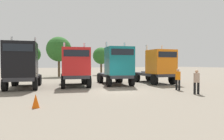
# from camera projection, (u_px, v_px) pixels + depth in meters

# --- Properties ---
(ground) EXTENTS (200.00, 200.00, 0.00)m
(ground) POSITION_uv_depth(u_px,v_px,m) (114.00, 91.00, 16.03)
(ground) COLOR gray
(semi_truck_black) EXTENTS (3.35, 6.37, 4.47)m
(semi_truck_black) POSITION_uv_depth(u_px,v_px,m) (22.00, 65.00, 16.99)
(semi_truck_black) COLOR #333338
(semi_truck_black) RESTS_ON ground
(semi_truck_red) EXTENTS (3.42, 6.01, 4.13)m
(semi_truck_red) POSITION_uv_depth(u_px,v_px,m) (75.00, 66.00, 18.65)
(semi_truck_red) COLOR #333338
(semi_truck_red) RESTS_ON ground
(semi_truck_teal) EXTENTS (3.51, 6.49, 4.31)m
(semi_truck_teal) POSITION_uv_depth(u_px,v_px,m) (117.00, 66.00, 20.00)
(semi_truck_teal) COLOR #333338
(semi_truck_teal) RESTS_ON ground
(semi_truck_orange) EXTENTS (2.96, 6.29, 4.16)m
(semi_truck_orange) POSITION_uv_depth(u_px,v_px,m) (157.00, 66.00, 21.68)
(semi_truck_orange) COLOR #333338
(semi_truck_orange) RESTS_ON ground
(visitor_in_hivis) EXTENTS (0.44, 0.45, 1.73)m
(visitor_in_hivis) POSITION_uv_depth(u_px,v_px,m) (178.00, 78.00, 16.34)
(visitor_in_hivis) COLOR black
(visitor_in_hivis) RESTS_ON ground
(visitor_with_camera) EXTENTS (0.47, 0.47, 1.71)m
(visitor_with_camera) POSITION_uv_depth(u_px,v_px,m) (197.00, 80.00, 14.11)
(visitor_with_camera) COLOR black
(visitor_with_camera) RESTS_ON ground
(traffic_cone_near) EXTENTS (0.36, 0.36, 0.67)m
(traffic_cone_near) POSITION_uv_depth(u_px,v_px,m) (36.00, 101.00, 9.77)
(traffic_cone_near) COLOR #F2590C
(traffic_cone_near) RESTS_ON ground
(oak_far_left) EXTENTS (2.87, 2.87, 5.21)m
(oak_far_left) POSITION_uv_depth(u_px,v_px,m) (32.00, 54.00, 34.84)
(oak_far_left) COLOR #4C3823
(oak_far_left) RESTS_ON ground
(oak_far_centre) EXTENTS (4.06, 4.06, 6.56)m
(oak_far_centre) POSITION_uv_depth(u_px,v_px,m) (59.00, 49.00, 33.38)
(oak_far_centre) COLOR #4C3823
(oak_far_centre) RESTS_ON ground
(oak_far_right) EXTENTS (3.15, 3.15, 5.22)m
(oak_far_right) POSITION_uv_depth(u_px,v_px,m) (101.00, 56.00, 38.54)
(oak_far_right) COLOR #4C3823
(oak_far_right) RESTS_ON ground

